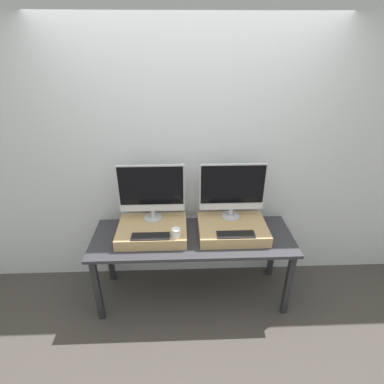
# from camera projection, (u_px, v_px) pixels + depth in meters

# --- Properties ---
(ground_plane) EXTENTS (12.00, 12.00, 0.00)m
(ground_plane) POSITION_uv_depth(u_px,v_px,m) (194.00, 319.00, 2.76)
(ground_plane) COLOR #423D38
(wall_back) EXTENTS (8.00, 0.04, 2.60)m
(wall_back) POSITION_uv_depth(u_px,v_px,m) (191.00, 160.00, 2.79)
(wall_back) COLOR silver
(wall_back) RESTS_ON ground_plane
(workbench) EXTENTS (1.82, 0.63, 0.71)m
(workbench) POSITION_uv_depth(u_px,v_px,m) (193.00, 243.00, 2.75)
(workbench) COLOR #2D2D33
(workbench) RESTS_ON ground_plane
(wooden_riser_left) EXTENTS (0.61, 0.46, 0.10)m
(wooden_riser_left) POSITION_uv_depth(u_px,v_px,m) (153.00, 231.00, 2.71)
(wooden_riser_left) COLOR tan
(wooden_riser_left) RESTS_ON workbench
(monitor_left) EXTENTS (0.59, 0.17, 0.53)m
(monitor_left) POSITION_uv_depth(u_px,v_px,m) (151.00, 190.00, 2.67)
(monitor_left) COLOR #B2B2B7
(monitor_left) RESTS_ON wooden_riser_left
(keyboard_left) EXTENTS (0.33, 0.11, 0.01)m
(keyboard_left) POSITION_uv_depth(u_px,v_px,m) (151.00, 236.00, 2.54)
(keyboard_left) COLOR #2D2D2D
(keyboard_left) RESTS_ON wooden_riser_left
(mug) EXTENTS (0.08, 0.08, 0.08)m
(mug) POSITION_uv_depth(u_px,v_px,m) (176.00, 233.00, 2.53)
(mug) COLOR white
(mug) RESTS_ON wooden_riser_left
(wooden_riser_right) EXTENTS (0.61, 0.46, 0.10)m
(wooden_riser_right) POSITION_uv_depth(u_px,v_px,m) (232.00, 229.00, 2.74)
(wooden_riser_right) COLOR tan
(wooden_riser_right) RESTS_ON workbench
(monitor_right) EXTENTS (0.59, 0.17, 0.53)m
(monitor_right) POSITION_uv_depth(u_px,v_px,m) (232.00, 189.00, 2.70)
(monitor_right) COLOR #B2B2B7
(monitor_right) RESTS_ON wooden_riser_right
(keyboard_right) EXTENTS (0.33, 0.11, 0.01)m
(keyboard_right) POSITION_uv_depth(u_px,v_px,m) (236.00, 234.00, 2.56)
(keyboard_right) COLOR #2D2D2D
(keyboard_right) RESTS_ON wooden_riser_right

